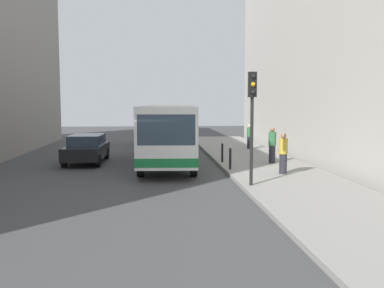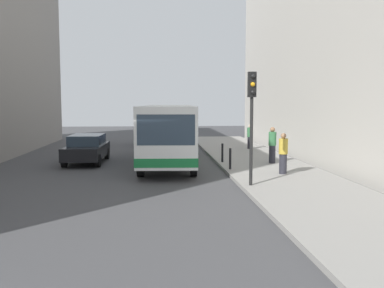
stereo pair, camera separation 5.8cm
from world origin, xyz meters
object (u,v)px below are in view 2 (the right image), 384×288
Objects in this scene: pedestrian_far_sidewalk at (250,137)px; pedestrian_near_signal at (283,153)px; car_behind_bus at (157,135)px; bollard_mid at (222,153)px; bus at (169,130)px; traffic_light at (252,107)px; pedestrian_mid_sidewalk at (272,145)px; bollard_near at (230,159)px; car_beside_bus at (87,148)px.

pedestrian_near_signal is at bearing -4.13° from pedestrian_far_sidewalk.
pedestrian_near_signal is (5.29, -14.40, 0.23)m from car_behind_bus.
bollard_mid is at bearing 105.70° from car_behind_bus.
bus is 9.89m from car_behind_bus.
traffic_light is at bearing -12.03° from pedestrian_far_sidewalk.
pedestrian_mid_sidewalk is (5.70, -11.19, 0.27)m from car_behind_bus.
pedestrian_near_signal is at bearing -35.21° from bollard_near.
pedestrian_near_signal is at bearing -61.74° from bollard_mid.
bollard_near is (2.68, -3.15, -1.10)m from bus.
car_beside_bus is at bearing 169.07° from bollard_mid.
car_beside_bus is at bearing 32.43° from pedestrian_mid_sidewalk.
car_behind_bus is at bearing -83.74° from bus.
car_behind_bus is 1.08× the size of traffic_light.
pedestrian_far_sidewalk is at bearing 141.84° from car_behind_bus.
pedestrian_far_sidewalk is at bearing -49.15° from pedestrian_mid_sidewalk.
bollard_near is at bearing 153.95° from car_beside_bus.
bus is 6.60m from pedestrian_near_signal.
bollard_near is 1.00× the size of bollard_mid.
pedestrian_mid_sidewalk is at bearing 115.60° from car_behind_bus.
pedestrian_mid_sidewalk reaches higher than bollard_near.
pedestrian_far_sidewalk is (2.67, 12.29, -2.07)m from traffic_light.
pedestrian_mid_sidewalk is (5.11, -1.37, -0.67)m from bus.
pedestrian_near_signal is 0.96× the size of pedestrian_mid_sidewalk.
bollard_near is 2.50m from pedestrian_near_signal.
bollard_near is at bearing 80.16° from pedestrian_mid_sidewalk.
bollard_mid is (6.96, -1.34, -0.16)m from car_beside_bus.
traffic_light is 4.32× the size of bollard_mid.
traffic_light reaches higher than car_beside_bus.
pedestrian_far_sidewalk is at bearing 65.74° from bollard_mid.
bollard_near is 0.60× the size of pedestrian_far_sidewalk.
car_beside_bus is 10.32m from pedestrian_near_signal.
bus reaches higher than car_beside_bus.
bollard_mid is (2.68, -0.83, -1.10)m from bus.
car_behind_bus is at bearing -107.61° from pedestrian_near_signal.
pedestrian_mid_sidewalk reaches higher than car_behind_bus.
pedestrian_far_sidewalk is at bearing -132.95° from bus.
car_beside_bus is 2.79× the size of pedestrian_far_sidewalk.
bollard_near is 3.04m from pedestrian_mid_sidewalk.
car_behind_bus is 15.34m from pedestrian_near_signal.
car_beside_bus is 1.09× the size of traffic_light.
pedestrian_near_signal is 3.24m from pedestrian_mid_sidewalk.
car_beside_bus is at bearing 67.01° from car_behind_bus.
bollard_near is 0.55× the size of pedestrian_near_signal.
bollard_near is at bearing -73.01° from pedestrian_near_signal.
car_behind_bus is 13.38m from bollard_near.
car_beside_bus is 4.69× the size of bollard_mid.
pedestrian_far_sidewalk is (9.72, 4.79, 0.16)m from car_beside_bus.
bus is 3.01m from bollard_mid.
car_beside_bus is 2.58× the size of pedestrian_near_signal.
traffic_light is at bearing 111.26° from pedestrian_mid_sidewalk.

